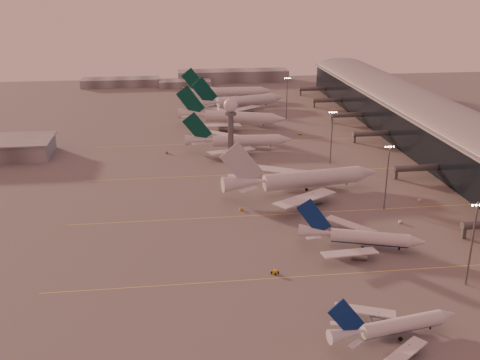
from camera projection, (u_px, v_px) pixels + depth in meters
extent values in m
plane|color=#5E5B5B|center=(262.00, 298.00, 150.66)|extent=(700.00, 700.00, 0.00)
cube|color=#F2DE55|center=(358.00, 273.00, 163.52)|extent=(180.00, 0.25, 0.02)
cube|color=#F2DE55|center=(318.00, 212.00, 205.47)|extent=(180.00, 0.25, 0.02)
cube|color=#F2DE55|center=(292.00, 172.00, 247.42)|extent=(180.00, 0.25, 0.02)
cube|color=#F2DE55|center=(272.00, 141.00, 294.03)|extent=(180.00, 0.25, 0.02)
cube|color=black|center=(451.00, 140.00, 262.89)|extent=(36.00, 360.00, 18.00)
cylinder|color=slate|center=(454.00, 122.00, 259.81)|extent=(10.08, 360.00, 10.08)
cube|color=slate|center=(454.00, 121.00, 259.75)|extent=(40.00, 362.00, 0.80)
cube|color=#53565A|center=(464.00, 232.00, 184.52)|extent=(1.20, 1.20, 4.40)
cylinder|color=#53565A|center=(419.00, 168.00, 238.99)|extent=(22.00, 2.80, 2.80)
cube|color=#53565A|center=(396.00, 174.00, 238.59)|extent=(1.20, 1.20, 4.40)
cylinder|color=#53565A|center=(373.00, 134.00, 291.19)|extent=(22.00, 2.80, 2.80)
cube|color=#53565A|center=(354.00, 138.00, 290.79)|extent=(1.20, 1.20, 4.40)
cylinder|color=#53565A|center=(349.00, 115.00, 330.34)|extent=(22.00, 2.80, 2.80)
cube|color=#53565A|center=(332.00, 119.00, 329.94)|extent=(1.20, 1.20, 4.40)
cylinder|color=#53565A|center=(329.00, 100.00, 369.49)|extent=(22.00, 2.80, 2.80)
cube|color=#53565A|center=(314.00, 104.00, 369.09)|extent=(1.20, 1.20, 4.40)
cylinder|color=#53565A|center=(314.00, 89.00, 406.77)|extent=(22.00, 2.80, 2.80)
cube|color=#53565A|center=(300.00, 92.00, 406.38)|extent=(1.20, 1.20, 4.40)
cylinder|color=#53565A|center=(231.00, 138.00, 259.34)|extent=(2.60, 2.60, 22.00)
cylinder|color=#53565A|center=(231.00, 114.00, 255.41)|extent=(5.20, 5.20, 1.20)
sphere|color=silver|center=(231.00, 105.00, 254.07)|extent=(6.40, 6.40, 6.40)
cylinder|color=#53565A|center=(231.00, 97.00, 252.81)|extent=(0.16, 0.16, 2.00)
cylinder|color=#53565A|center=(472.00, 244.00, 153.24)|extent=(0.56, 0.56, 25.00)
cube|color=#53565A|center=(478.00, 204.00, 149.14)|extent=(3.60, 0.25, 0.25)
sphere|color=#FFEABF|center=(473.00, 205.00, 149.10)|extent=(0.56, 0.56, 0.56)
sphere|color=#FFEABF|center=(476.00, 205.00, 149.21)|extent=(0.56, 0.56, 0.56)
sphere|color=#FFEABF|center=(480.00, 205.00, 149.33)|extent=(0.56, 0.56, 0.56)
cylinder|color=#53565A|center=(387.00, 177.00, 204.16)|extent=(0.56, 0.56, 25.00)
cube|color=#53565A|center=(390.00, 146.00, 200.05)|extent=(3.60, 0.25, 0.25)
sphere|color=#FFEABF|center=(386.00, 147.00, 200.01)|extent=(0.56, 0.56, 0.56)
sphere|color=#FFEABF|center=(388.00, 147.00, 200.13)|extent=(0.56, 0.56, 0.56)
sphere|color=#FFEABF|center=(391.00, 147.00, 200.25)|extent=(0.56, 0.56, 0.56)
sphere|color=#FFEABF|center=(394.00, 147.00, 200.36)|extent=(0.56, 0.56, 0.56)
cylinder|color=#53565A|center=(331.00, 137.00, 254.83)|extent=(0.56, 0.56, 25.00)
cube|color=#53565A|center=(333.00, 111.00, 250.73)|extent=(3.60, 0.25, 0.25)
sphere|color=#FFEABF|center=(330.00, 112.00, 250.69)|extent=(0.56, 0.56, 0.56)
sphere|color=#FFEABF|center=(332.00, 112.00, 250.80)|extent=(0.56, 0.56, 0.56)
sphere|color=#FFEABF|center=(334.00, 112.00, 250.92)|extent=(0.56, 0.56, 0.56)
sphere|color=#FFEABF|center=(336.00, 112.00, 251.04)|extent=(0.56, 0.56, 0.56)
cylinder|color=#53565A|center=(287.00, 97.00, 338.49)|extent=(0.56, 0.56, 25.00)
cube|color=#53565A|center=(287.00, 78.00, 334.38)|extent=(3.60, 0.25, 0.25)
sphere|color=#FFEABF|center=(285.00, 78.00, 334.34)|extent=(0.56, 0.56, 0.56)
sphere|color=#FFEABF|center=(287.00, 78.00, 334.46)|extent=(0.56, 0.56, 0.56)
sphere|color=#FFEABF|center=(288.00, 78.00, 334.58)|extent=(0.56, 0.56, 0.56)
sphere|color=#FFEABF|center=(290.00, 78.00, 334.70)|extent=(0.56, 0.56, 0.56)
cube|color=#5A5D61|center=(121.00, 82.00, 440.82)|extent=(60.00, 18.00, 6.00)
cube|color=#5A5D61|center=(233.00, 76.00, 460.28)|extent=(90.00, 20.00, 9.00)
cube|color=#5A5D61|center=(185.00, 84.00, 437.58)|extent=(40.00, 15.00, 5.00)
cylinder|color=silver|center=(403.00, 326.00, 133.74)|extent=(21.28, 7.20, 3.57)
cylinder|color=navy|center=(402.00, 329.00, 134.02)|extent=(20.69, 6.14, 2.57)
cone|color=silver|center=(447.00, 317.00, 137.25)|extent=(4.63, 4.23, 3.57)
cone|color=silver|center=(347.00, 336.00, 129.42)|extent=(9.29, 5.06, 3.57)
cube|color=silver|center=(404.00, 355.00, 124.63)|extent=(14.11, 12.13, 1.12)
cylinder|color=gray|center=(408.00, 353.00, 127.77)|extent=(4.41, 3.00, 2.32)
cube|color=gray|center=(409.00, 349.00, 127.42)|extent=(0.32, 0.28, 1.43)
cube|color=silver|center=(365.00, 312.00, 140.39)|extent=(15.52, 8.01, 1.12)
cylinder|color=gray|center=(378.00, 320.00, 139.81)|extent=(4.41, 3.00, 2.32)
cube|color=gray|center=(378.00, 317.00, 139.46)|extent=(0.32, 0.28, 1.43)
cube|color=navy|center=(346.00, 320.00, 127.78)|extent=(9.71, 2.05, 10.65)
cube|color=silver|center=(355.00, 346.00, 125.75)|extent=(4.18, 3.62, 0.23)
cube|color=silver|center=(339.00, 325.00, 133.04)|extent=(4.32, 2.58, 0.23)
cylinder|color=black|center=(430.00, 329.00, 136.81)|extent=(0.47, 0.47, 0.94)
cylinder|color=black|center=(391.00, 331.00, 135.94)|extent=(1.10, 0.64, 1.03)
cylinder|color=black|center=(400.00, 341.00, 132.23)|extent=(1.10, 0.64, 1.03)
cylinder|color=silver|center=(370.00, 239.00, 176.71)|extent=(24.38, 11.62, 4.14)
cylinder|color=navy|center=(369.00, 242.00, 177.03)|extent=(23.55, 10.36, 2.98)
cone|color=silver|center=(417.00, 243.00, 174.06)|extent=(5.77, 5.42, 4.14)
cone|color=silver|center=(315.00, 233.00, 179.68)|extent=(10.98, 7.15, 4.14)
cube|color=silver|center=(350.00, 254.00, 168.66)|extent=(18.02, 6.94, 1.30)
cylinder|color=gray|center=(359.00, 257.00, 170.98)|extent=(5.32, 4.04, 2.69)
cube|color=gray|center=(360.00, 254.00, 170.58)|extent=(0.40, 0.36, 1.66)
cube|color=silver|center=(351.00, 227.00, 187.44)|extent=(15.08, 15.56, 1.30)
cylinder|color=gray|center=(359.00, 236.00, 185.32)|extent=(5.32, 4.04, 2.69)
cube|color=gray|center=(359.00, 232.00, 184.92)|extent=(0.40, 0.36, 1.66)
cube|color=navy|center=(314.00, 219.00, 178.02)|extent=(10.90, 3.96, 12.34)
cube|color=silver|center=(314.00, 239.00, 175.30)|extent=(4.90, 2.37, 0.27)
cube|color=silver|center=(316.00, 227.00, 183.98)|extent=(4.60, 4.56, 0.27)
cylinder|color=black|center=(399.00, 250.00, 175.99)|extent=(0.54, 0.54, 1.09)
cylinder|color=black|center=(362.00, 243.00, 180.23)|extent=(1.31, 0.90, 1.20)
cylinder|color=black|center=(363.00, 250.00, 175.81)|extent=(1.31, 0.90, 1.20)
cylinder|color=silver|center=(312.00, 181.00, 224.08)|extent=(40.67, 12.05, 6.28)
cylinder|color=silver|center=(312.00, 184.00, 224.56)|extent=(39.62, 10.19, 4.52)
cone|color=silver|center=(367.00, 176.00, 230.14)|extent=(8.61, 7.34, 6.28)
cone|color=silver|center=(244.00, 186.00, 216.61)|extent=(17.58, 8.66, 6.28)
cube|color=silver|center=(305.00, 201.00, 206.86)|extent=(27.19, 22.48, 1.86)
cylinder|color=gray|center=(313.00, 202.00, 212.53)|extent=(8.29, 5.17, 4.08)
cube|color=gray|center=(313.00, 199.00, 212.04)|extent=(0.34, 0.29, 2.51)
cube|color=silver|center=(275.00, 173.00, 237.11)|extent=(29.41, 15.99, 1.86)
cylinder|color=gray|center=(289.00, 180.00, 235.63)|extent=(8.29, 5.17, 4.08)
cube|color=gray|center=(289.00, 177.00, 235.13)|extent=(0.34, 0.29, 2.51)
cube|color=#AFB2B7|center=(242.00, 168.00, 213.86)|extent=(17.27, 2.88, 18.63)
cube|color=silver|center=(249.00, 193.00, 209.43)|extent=(8.07, 6.80, 0.25)
cube|color=silver|center=(238.00, 179.00, 223.51)|extent=(8.30, 5.14, 0.25)
cylinder|color=black|center=(347.00, 186.00, 229.25)|extent=(0.51, 0.51, 1.01)
cylinder|color=black|center=(302.00, 189.00, 226.58)|extent=(1.18, 0.66, 1.11)
cylinder|color=black|center=(306.00, 193.00, 222.55)|extent=(1.18, 0.66, 1.11)
cylinder|color=silver|center=(246.00, 142.00, 278.49)|extent=(33.02, 7.01, 5.29)
cylinder|color=silver|center=(246.00, 145.00, 278.90)|extent=(32.28, 5.49, 3.81)
cone|color=silver|center=(285.00, 142.00, 279.85)|extent=(6.61, 5.61, 5.29)
cone|color=silver|center=(199.00, 142.00, 276.66)|extent=(14.01, 6.00, 5.29)
cube|color=silver|center=(231.00, 153.00, 265.33)|extent=(23.90, 15.05, 1.57)
cylinder|color=gray|center=(239.00, 155.00, 269.41)|extent=(6.52, 3.77, 3.44)
cube|color=gray|center=(239.00, 152.00, 268.98)|extent=(0.29, 0.24, 2.12)
cube|color=silver|center=(228.00, 137.00, 291.17)|extent=(23.24, 16.99, 1.57)
cylinder|color=gray|center=(236.00, 143.00, 289.14)|extent=(6.52, 3.77, 3.44)
cube|color=gray|center=(236.00, 140.00, 288.71)|extent=(0.29, 0.24, 2.12)
cube|color=#05372C|center=(197.00, 130.00, 274.45)|extent=(14.54, 1.08, 15.65)
cube|color=silver|center=(199.00, 145.00, 270.65)|extent=(6.77, 4.67, 0.23)
cube|color=silver|center=(198.00, 138.00, 282.54)|extent=(6.70, 5.16, 0.23)
cylinder|color=black|center=(271.00, 148.00, 280.48)|extent=(0.46, 0.46, 0.91)
cylinder|color=black|center=(240.00, 148.00, 281.30)|extent=(1.03, 0.51, 1.00)
cylinder|color=black|center=(241.00, 150.00, 277.54)|extent=(1.03, 0.51, 1.00)
cylinder|color=silver|center=(238.00, 119.00, 320.76)|extent=(38.49, 17.56, 6.20)
cylinder|color=silver|center=(238.00, 122.00, 321.23)|extent=(37.23, 15.67, 4.46)
cone|color=silver|center=(278.00, 121.00, 316.86)|extent=(8.97, 8.16, 6.20)
cone|color=silver|center=(192.00, 116.00, 325.13)|extent=(17.23, 10.79, 6.20)
cube|color=silver|center=(216.00, 127.00, 307.80)|extent=(28.60, 11.37, 1.83)
cylinder|color=gray|center=(226.00, 130.00, 311.40)|extent=(8.31, 6.09, 4.03)
cube|color=gray|center=(226.00, 128.00, 310.90)|extent=(0.39, 0.35, 2.48)
cube|color=silver|center=(228.00, 114.00, 337.67)|extent=(24.12, 24.47, 1.83)
cylinder|color=gray|center=(234.00, 120.00, 334.21)|extent=(8.31, 6.09, 4.03)
cube|color=gray|center=(234.00, 118.00, 333.71)|extent=(0.39, 0.35, 2.48)
cube|color=#05372C|center=(191.00, 103.00, 322.73)|extent=(16.36, 5.53, 18.34)
cube|color=silver|center=(188.00, 119.00, 318.25)|extent=(7.76, 3.84, 0.27)
cube|color=silver|center=(195.00, 113.00, 331.99)|extent=(7.31, 7.15, 0.27)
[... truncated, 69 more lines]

